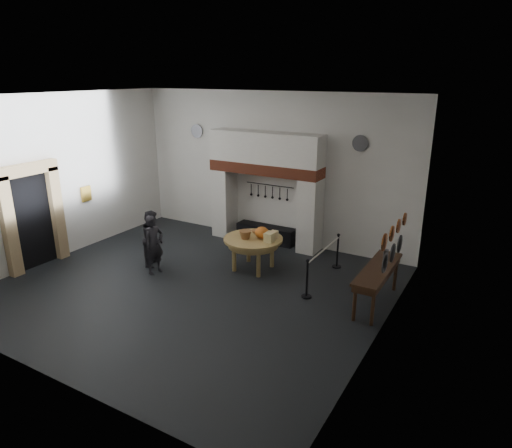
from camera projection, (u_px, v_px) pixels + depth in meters
The scene contains 39 objects.
floor at pixel (193, 287), 11.13m from camera, with size 9.00×8.00×0.02m, color black.
ceiling at pixel (184, 96), 9.71m from camera, with size 9.00×8.00×0.02m, color silver.
wall_back at pixel (271, 168), 13.71m from camera, with size 9.00×0.02×4.50m, color silver.
wall_front at pixel (30, 256), 7.13m from camera, with size 9.00×0.02×4.50m, color silver.
wall_left at pixel (59, 177), 12.56m from camera, with size 0.02×8.00×4.50m, color silver.
wall_right at pixel (385, 230), 8.29m from camera, with size 0.02×8.00×4.50m, color silver.
chimney_pier_left at pixel (225, 202), 14.49m from camera, with size 0.55×0.70×2.15m, color silver.
chimney_pier_right at pixel (310, 216), 13.09m from camera, with size 0.55×0.70×2.15m, color silver.
hearth_brick_band at pixel (265, 168), 13.40m from camera, with size 3.50×0.72×0.32m, color #9E442B.
chimney_hood at pixel (266, 148), 13.21m from camera, with size 3.50×0.70×0.90m, color silver.
iron_range at pixel (266, 234), 14.11m from camera, with size 1.90×0.45×0.50m, color black.
utensil_rail at pixel (270, 185), 13.80m from camera, with size 0.02×0.02×1.60m, color black.
door_recess at pixel (32, 221), 12.04m from camera, with size 0.04×1.10×2.50m, color black.
door_jamb_near at pixel (9, 227), 11.40m from camera, with size 0.22×0.30×2.60m, color tan.
door_jamb_far at pixel (57, 213), 12.55m from camera, with size 0.22×0.30×2.60m, color tan.
door_lintel at pixel (26, 169), 11.55m from camera, with size 0.22×1.70×0.30m, color tan.
wall_plaque at pixel (86, 194), 13.40m from camera, with size 0.05×0.34×0.44m, color gold.
work_table at pixel (253, 239), 11.92m from camera, with size 1.55×1.55×0.07m, color tan.
pumpkin at pixel (262, 233), 11.85m from camera, with size 0.36×0.36×0.31m, color orange.
cheese_block_big at pixel (269, 237), 11.59m from camera, with size 0.22×0.22×0.24m, color #E0CB86.
cheese_block_small at pixel (274, 235), 11.86m from camera, with size 0.18×0.18×0.20m, color #ECCD8D.
wicker_basket at pixel (245, 235), 11.82m from camera, with size 0.32×0.32×0.22m, color brown.
bread_loaf at pixel (257, 231), 12.23m from camera, with size 0.31×0.18×0.13m, color #955634.
visitor_near at pixel (154, 245), 11.71m from camera, with size 0.57×0.37×1.55m, color black.
visitor_far at pixel (153, 238), 12.24m from camera, with size 0.74×0.58×1.53m, color black.
side_table at pixel (378, 269), 10.04m from camera, with size 0.55×2.20×0.06m, color #3B2015.
pewter_jug at pixel (386, 254), 10.49m from camera, with size 0.12×0.12×0.22m, color #4D4E52.
copper_pan_a at pixel (384, 242), 8.56m from camera, with size 0.34×0.34×0.03m, color #C6662D.
copper_pan_b at pixel (392, 234), 9.02m from camera, with size 0.32×0.32×0.03m, color #C6662D.
copper_pan_c at pixel (399, 226), 9.47m from camera, with size 0.30×0.30×0.03m, color #C6662D.
copper_pan_d at pixel (405, 219), 9.92m from camera, with size 0.28×0.28×0.03m, color #C6662D.
pewter_plate_left at pixel (385, 263), 8.89m from camera, with size 0.40×0.40×0.03m, color #4C4C51.
pewter_plate_mid at pixel (393, 253), 9.38m from camera, with size 0.40×0.40×0.03m, color #4C4C51.
pewter_plate_right at pixel (400, 244), 9.87m from camera, with size 0.40×0.40×0.03m, color #4C4C51.
pewter_plate_back_left at pixel (197, 131), 14.66m from camera, with size 0.44×0.44×0.03m, color #4C4C51.
pewter_plate_back_right at pixel (360, 143), 12.10m from camera, with size 0.44×0.44×0.03m, color #4C4C51.
barrier_post_near at pixel (307, 279), 10.50m from camera, with size 0.05×0.05×0.90m, color black.
barrier_post_far at pixel (338, 252), 12.15m from camera, with size 0.05×0.05×0.90m, color black.
barrier_rope at pixel (324, 250), 11.20m from camera, with size 0.04×0.04×2.00m, color silver.
Camera 1 is at (6.38, -7.96, 4.97)m, focal length 32.00 mm.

